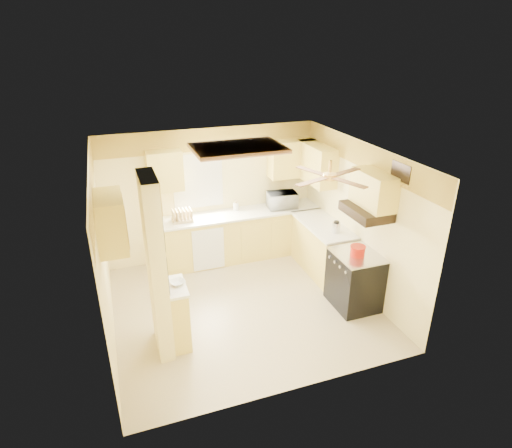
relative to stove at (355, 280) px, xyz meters
name	(u,v)px	position (x,y,z in m)	size (l,w,h in m)	color
floor	(244,305)	(-1.67, 0.55, -0.46)	(4.00, 4.00, 0.00)	tan
ceiling	(242,154)	(-1.67, 0.55, 2.04)	(4.00, 4.00, 0.00)	white
wall_back	(212,195)	(-1.67, 2.45, 0.79)	(4.00, 4.00, 0.00)	#FFEA9B
wall_front	(295,305)	(-1.67, -1.35, 0.79)	(4.00, 4.00, 0.00)	#FFEA9B
wall_left	(102,257)	(-3.67, 0.55, 0.79)	(3.80, 3.80, 0.00)	#FFEA9B
wall_right	(359,218)	(0.33, 0.55, 0.79)	(3.80, 3.80, 0.00)	#FFEA9B
wallpaper_border	(210,139)	(-1.67, 2.43, 1.84)	(4.00, 0.02, 0.40)	#FFDD4B
partition_column	(156,268)	(-3.02, 0.00, 0.79)	(0.20, 0.70, 2.50)	#FFEA9B
partition_ledge	(178,316)	(-2.80, 0.00, -0.01)	(0.25, 0.55, 0.90)	#F8DF65
ledge_top	(175,287)	(-2.80, 0.00, 0.46)	(0.28, 0.58, 0.04)	white
lower_cabinets_back	(242,236)	(-1.17, 2.15, -0.01)	(3.00, 0.60, 0.90)	#F8DF65
lower_cabinets_right	(322,248)	(0.03, 1.15, -0.01)	(0.60, 1.40, 0.90)	#F8DF65
countertop_back	(242,213)	(-1.17, 2.14, 0.46)	(3.04, 0.64, 0.04)	white
countertop_right	(323,225)	(0.02, 1.15, 0.46)	(0.64, 1.44, 0.04)	white
dishwasher_panel	(208,250)	(-1.92, 1.84, -0.03)	(0.58, 0.02, 0.80)	white
window	(198,181)	(-1.92, 2.44, 1.09)	(0.92, 0.02, 1.02)	white
upper_cab_back_left	(165,171)	(-2.52, 2.27, 1.39)	(0.60, 0.35, 0.70)	#F8DF65
upper_cab_back_right	(292,158)	(-0.12, 2.27, 1.39)	(0.90, 0.35, 0.70)	#F8DF65
upper_cab_right	(317,164)	(0.16, 1.80, 1.39)	(0.35, 1.00, 0.70)	#F8DF65
upper_cab_left_wall	(110,222)	(-3.49, 0.30, 1.39)	(0.35, 0.75, 0.70)	#F8DF65
upper_cab_over_stove	(374,190)	(0.16, 0.00, 1.49)	(0.35, 0.76, 0.52)	#F8DF65
stove	(355,280)	(0.00, 0.00, 0.00)	(0.68, 0.77, 0.92)	black
range_hood	(366,211)	(0.07, 0.00, 1.16)	(0.50, 0.76, 0.14)	black
poster_menu	(161,225)	(-2.91, 0.00, 1.39)	(0.02, 0.42, 0.57)	black
poster_nashville	(165,270)	(-2.91, 0.00, 0.74)	(0.02, 0.42, 0.57)	black
ceiling_light_panel	(238,148)	(-1.57, 1.05, 2.00)	(1.35, 0.95, 0.06)	brown
ceiling_fan	(330,176)	(-0.67, -0.15, 1.83)	(1.15, 1.15, 0.26)	gold
vent_grate	(401,172)	(0.31, -0.35, 1.84)	(0.02, 0.40, 0.25)	black
microwave	(282,200)	(-0.37, 2.12, 0.63)	(0.55, 0.37, 0.30)	white
bowl	(177,283)	(-2.76, 0.03, 0.50)	(0.20, 0.20, 0.05)	white
dutch_oven	(358,251)	(-0.02, -0.03, 0.54)	(0.24, 0.24, 0.16)	#AC1407
kettle	(336,227)	(0.05, 0.76, 0.58)	(0.13, 0.13, 0.21)	silver
dish_rack	(182,217)	(-2.31, 2.12, 0.56)	(0.37, 0.28, 0.21)	tan
utensil_crock	(236,207)	(-1.25, 2.29, 0.55)	(0.11, 0.11, 0.21)	white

